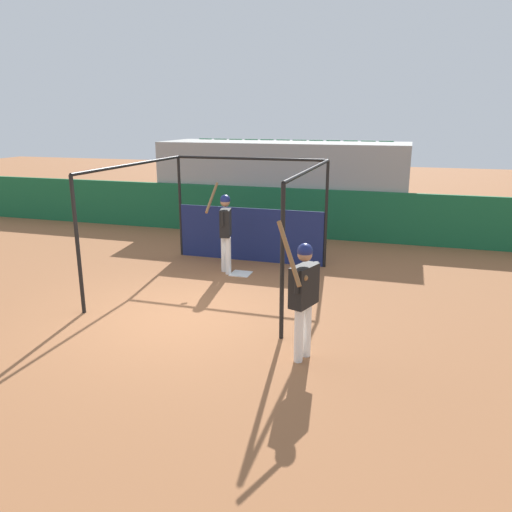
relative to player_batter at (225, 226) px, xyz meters
The scene contains 7 objects.
ground_plane 2.86m from the player_batter, 89.12° to the right, with size 60.00×60.00×0.00m, color #935B38.
outfield_wall 3.94m from the player_batter, 89.41° to the left, with size 24.00×0.12×1.43m.
bleacher_section 5.19m from the player_batter, 89.55° to the left, with size 7.60×2.40×2.71m.
batting_cage 0.46m from the player_batter, 59.91° to the left, with size 3.75×4.21×2.51m.
home_plate 1.13m from the player_batter, ahead, with size 0.44×0.44×0.02m.
player_batter is the anchor object (origin of this frame).
player_waiting 4.42m from the player_batter, 55.12° to the right, with size 0.56×0.86×2.08m.
Camera 1 is at (3.79, -7.52, 3.41)m, focal length 35.00 mm.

